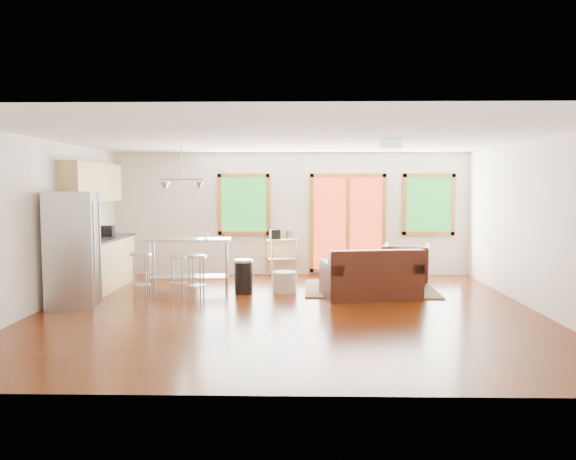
{
  "coord_description": "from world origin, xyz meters",
  "views": [
    {
      "loc": [
        0.18,
        -8.39,
        1.87
      ],
      "look_at": [
        0.0,
        0.3,
        1.2
      ],
      "focal_mm": 35.0,
      "sensor_mm": 36.0,
      "label": 1
    }
  ],
  "objects_px": {
    "ottoman": "(342,274)",
    "kitchen_cart": "(281,244)",
    "loveseat": "(371,278)",
    "refrigerator": "(73,249)",
    "armchair": "(406,262)",
    "island": "(189,255)",
    "rug": "(370,289)",
    "coffee_table": "(391,270)"
  },
  "relations": [
    {
      "from": "loveseat",
      "to": "ottoman",
      "type": "distance_m",
      "value": 1.27
    },
    {
      "from": "loveseat",
      "to": "armchair",
      "type": "height_order",
      "value": "armchair"
    },
    {
      "from": "armchair",
      "to": "island",
      "type": "distance_m",
      "value": 4.11
    },
    {
      "from": "loveseat",
      "to": "armchair",
      "type": "xyz_separation_m",
      "value": [
        0.84,
        1.32,
        0.1
      ]
    },
    {
      "from": "rug",
      "to": "coffee_table",
      "type": "distance_m",
      "value": 0.52
    },
    {
      "from": "armchair",
      "to": "ottoman",
      "type": "distance_m",
      "value": 1.26
    },
    {
      "from": "coffee_table",
      "to": "rug",
      "type": "bearing_deg",
      "value": 160.14
    },
    {
      "from": "ottoman",
      "to": "refrigerator",
      "type": "bearing_deg",
      "value": -155.07
    },
    {
      "from": "loveseat",
      "to": "ottoman",
      "type": "xyz_separation_m",
      "value": [
        -0.4,
        1.2,
        -0.12
      ]
    },
    {
      "from": "loveseat",
      "to": "refrigerator",
      "type": "relative_size",
      "value": 0.95
    },
    {
      "from": "coffee_table",
      "to": "ottoman",
      "type": "distance_m",
      "value": 1.03
    },
    {
      "from": "rug",
      "to": "armchair",
      "type": "xyz_separation_m",
      "value": [
        0.76,
        0.57,
        0.42
      ]
    },
    {
      "from": "armchair",
      "to": "island",
      "type": "bearing_deg",
      "value": 23.67
    },
    {
      "from": "armchair",
      "to": "island",
      "type": "height_order",
      "value": "island"
    },
    {
      "from": "coffee_table",
      "to": "refrigerator",
      "type": "height_order",
      "value": "refrigerator"
    },
    {
      "from": "ottoman",
      "to": "kitchen_cart",
      "type": "height_order",
      "value": "kitchen_cart"
    },
    {
      "from": "rug",
      "to": "refrigerator",
      "type": "distance_m",
      "value": 5.13
    },
    {
      "from": "loveseat",
      "to": "island",
      "type": "height_order",
      "value": "island"
    },
    {
      "from": "ottoman",
      "to": "kitchen_cart",
      "type": "xyz_separation_m",
      "value": [
        -1.19,
        1.12,
        0.45
      ]
    },
    {
      "from": "rug",
      "to": "ottoman",
      "type": "height_order",
      "value": "ottoman"
    },
    {
      "from": "rug",
      "to": "coffee_table",
      "type": "height_order",
      "value": "coffee_table"
    },
    {
      "from": "coffee_table",
      "to": "refrigerator",
      "type": "xyz_separation_m",
      "value": [
        -5.16,
        -1.42,
        0.52
      ]
    },
    {
      "from": "refrigerator",
      "to": "loveseat",
      "type": "bearing_deg",
      "value": 0.86
    },
    {
      "from": "loveseat",
      "to": "ottoman",
      "type": "height_order",
      "value": "loveseat"
    },
    {
      "from": "refrigerator",
      "to": "kitchen_cart",
      "type": "relative_size",
      "value": 1.83
    },
    {
      "from": "coffee_table",
      "to": "armchair",
      "type": "relative_size",
      "value": 1.46
    },
    {
      "from": "kitchen_cart",
      "to": "rug",
      "type": "bearing_deg",
      "value": -43.45
    },
    {
      "from": "loveseat",
      "to": "coffee_table",
      "type": "xyz_separation_m",
      "value": [
        0.43,
        0.62,
        0.04
      ]
    },
    {
      "from": "refrigerator",
      "to": "kitchen_cart",
      "type": "height_order",
      "value": "refrigerator"
    },
    {
      "from": "refrigerator",
      "to": "ottoman",
      "type": "bearing_deg",
      "value": 16.09
    },
    {
      "from": "coffee_table",
      "to": "ottoman",
      "type": "height_order",
      "value": "coffee_table"
    },
    {
      "from": "refrigerator",
      "to": "island",
      "type": "xyz_separation_m",
      "value": [
        1.53,
        1.41,
        -0.25
      ]
    },
    {
      "from": "loveseat",
      "to": "kitchen_cart",
      "type": "distance_m",
      "value": 2.84
    },
    {
      "from": "loveseat",
      "to": "coffee_table",
      "type": "relative_size",
      "value": 1.35
    },
    {
      "from": "loveseat",
      "to": "refrigerator",
      "type": "bearing_deg",
      "value": 179.67
    },
    {
      "from": "ottoman",
      "to": "kitchen_cart",
      "type": "distance_m",
      "value": 1.7
    },
    {
      "from": "armchair",
      "to": "refrigerator",
      "type": "relative_size",
      "value": 0.48
    },
    {
      "from": "refrigerator",
      "to": "island",
      "type": "bearing_deg",
      "value": 33.81
    },
    {
      "from": "rug",
      "to": "refrigerator",
      "type": "height_order",
      "value": "refrigerator"
    },
    {
      "from": "loveseat",
      "to": "refrigerator",
      "type": "xyz_separation_m",
      "value": [
        -4.73,
        -0.81,
        0.57
      ]
    },
    {
      "from": "rug",
      "to": "loveseat",
      "type": "relative_size",
      "value": 1.37
    },
    {
      "from": "rug",
      "to": "ottoman",
      "type": "xyz_separation_m",
      "value": [
        -0.48,
        0.46,
        0.2
      ]
    }
  ]
}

